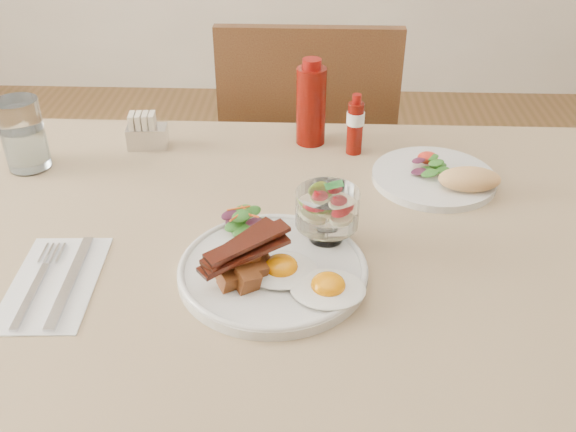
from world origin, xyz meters
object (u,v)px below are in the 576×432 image
at_px(chair_far, 307,166).
at_px(ketchup_bottle, 311,105).
at_px(main_plate, 273,271).
at_px(second_plate, 442,177).
at_px(table, 302,282).
at_px(hot_sauce_bottle, 355,125).
at_px(fruit_cup, 327,209).
at_px(water_glass, 24,139).
at_px(sugar_caddy, 146,133).

xyz_separation_m(chair_far, ketchup_bottle, (0.01, -0.31, 0.31)).
xyz_separation_m(main_plate, second_plate, (0.29, 0.28, 0.01)).
distance_m(main_plate, second_plate, 0.40).
height_order(table, ketchup_bottle, ketchup_bottle).
bearing_deg(hot_sauce_bottle, ketchup_bottle, 153.34).
height_order(chair_far, main_plate, chair_far).
xyz_separation_m(fruit_cup, water_glass, (-0.56, 0.24, -0.01)).
xyz_separation_m(table, chair_far, (0.00, 0.66, -0.14)).
xyz_separation_m(table, water_glass, (-0.53, 0.22, 0.15)).
height_order(second_plate, water_glass, water_glass).
bearing_deg(main_plate, table, 65.54).
bearing_deg(ketchup_bottle, water_glass, -166.52).
bearing_deg(chair_far, ketchup_bottle, -88.57).
bearing_deg(main_plate, chair_far, 86.77).
bearing_deg(chair_far, main_plate, -93.23).
relative_size(main_plate, fruit_cup, 2.84).
relative_size(hot_sauce_bottle, sugar_caddy, 1.48).
bearing_deg(fruit_cup, hot_sauce_bottle, 79.78).
xyz_separation_m(table, second_plate, (0.25, 0.19, 0.10)).
distance_m(fruit_cup, second_plate, 0.30).
xyz_separation_m(fruit_cup, second_plate, (0.21, 0.20, -0.06)).
relative_size(table, hot_sauce_bottle, 10.81).
relative_size(main_plate, second_plate, 1.24).
bearing_deg(chair_far, fruit_cup, -86.96).
distance_m(second_plate, ketchup_bottle, 0.30).
xyz_separation_m(table, main_plate, (-0.04, -0.09, 0.10)).
distance_m(chair_far, second_plate, 0.59).
xyz_separation_m(chair_far, fruit_cup, (0.04, -0.68, 0.30)).
xyz_separation_m(chair_far, second_plate, (0.25, -0.48, 0.24)).
xyz_separation_m(main_plate, sugar_caddy, (-0.28, 0.41, 0.02)).
distance_m(table, fruit_cup, 0.16).
xyz_separation_m(sugar_caddy, water_glass, (-0.21, -0.09, 0.03)).
distance_m(chair_far, main_plate, 0.79).
distance_m(fruit_cup, sugar_caddy, 0.49).
bearing_deg(fruit_cup, second_plate, 43.80).
bearing_deg(ketchup_bottle, main_plate, -96.52).
xyz_separation_m(fruit_cup, ketchup_bottle, (-0.03, 0.37, 0.01)).
xyz_separation_m(hot_sauce_bottle, water_glass, (-0.62, -0.08, 0.00)).
height_order(fruit_cup, sugar_caddy, fruit_cup).
distance_m(ketchup_bottle, sugar_caddy, 0.34).
height_order(fruit_cup, hot_sauce_bottle, hot_sauce_bottle).
xyz_separation_m(chair_far, sugar_caddy, (-0.32, -0.35, 0.26)).
height_order(hot_sauce_bottle, sugar_caddy, hot_sauce_bottle).
bearing_deg(ketchup_bottle, table, -91.29).
xyz_separation_m(table, fruit_cup, (0.04, -0.02, 0.16)).
bearing_deg(hot_sauce_bottle, table, -107.20).
xyz_separation_m(table, sugar_caddy, (-0.32, 0.31, 0.12)).
xyz_separation_m(table, ketchup_bottle, (0.01, 0.35, 0.17)).
bearing_deg(table, fruit_cup, -26.82).
relative_size(chair_far, ketchup_bottle, 5.30).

